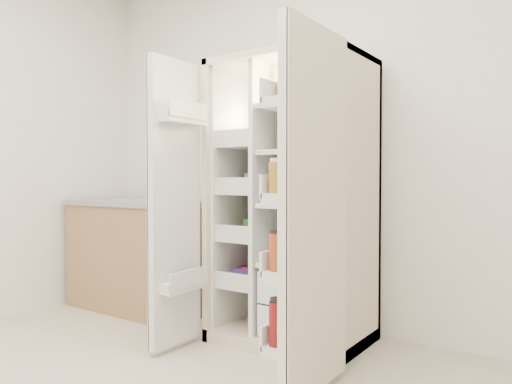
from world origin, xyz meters
The scene contains 5 objects.
wall_back centered at (0.00, 2.00, 1.35)m, with size 4.00×0.02×2.70m, color white.
refrigerator centered at (0.06, 1.65, 0.75)m, with size 0.92×0.70×1.80m.
freezer_door centered at (-0.45, 1.05, 0.89)m, with size 0.15×0.40×1.72m.
fridge_door centered at (0.52, 0.96, 0.87)m, with size 0.17×0.58×1.72m.
kitchen_counter centered at (-1.35, 1.59, 0.44)m, with size 1.20×0.64×0.87m.
Camera 1 is at (1.62, -1.08, 1.04)m, focal length 34.00 mm.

